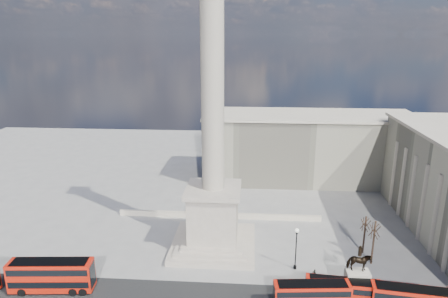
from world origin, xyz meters
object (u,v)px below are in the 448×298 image
object	(u,v)px
pedestrian_walking	(334,287)
pedestrian_standing	(334,287)
victorian_lamp	(296,245)
red_bus_b	(312,296)
red_bus_c	(343,293)
red_bus_a	(52,275)
nelsons_column	(213,175)
equestrian_statue	(357,281)
pedestrian_crossing	(314,274)

from	to	relation	value
pedestrian_walking	pedestrian_standing	size ratio (longest dim) A/B	1.03
victorian_lamp	pedestrian_standing	xyz separation A→B (m)	(4.82, -5.54, -3.19)
red_bus_b	red_bus_c	bearing A→B (deg)	9.40
red_bus_a	pedestrian_walking	world-z (taller)	red_bus_a
nelsons_column	red_bus_a	xyz separation A→B (m)	(-21.50, -13.95, -10.45)
victorian_lamp	equestrian_statue	distance (m)	10.20
victorian_lamp	equestrian_statue	xyz separation A→B (m)	(7.60, -6.70, -1.22)
pedestrian_walking	nelsons_column	bearing A→B (deg)	155.35
equestrian_statue	pedestrian_crossing	world-z (taller)	equestrian_statue
red_bus_a	equestrian_statue	distance (m)	42.38
nelsons_column	red_bus_a	bearing A→B (deg)	-147.03
red_bus_a	equestrian_statue	xyz separation A→B (m)	(42.36, 1.29, 0.34)
red_bus_a	victorian_lamp	size ratio (longest dim) A/B	1.72
red_bus_b	victorian_lamp	xyz separation A→B (m)	(-1.20, 9.54, 1.92)
pedestrian_crossing	pedestrian_standing	bearing A→B (deg)	-175.95
pedestrian_walking	pedestrian_crossing	bearing A→B (deg)	134.98
red_bus_c	pedestrian_standing	bearing A→B (deg)	106.32
nelsons_column	pedestrian_crossing	world-z (taller)	nelsons_column
pedestrian_walking	red_bus_a	bearing A→B (deg)	-168.68
pedestrian_walking	pedestrian_crossing	world-z (taller)	pedestrian_walking
nelsons_column	red_bus_b	xyz separation A→B (m)	(14.46, -15.50, -10.80)
red_bus_a	pedestrian_walking	size ratio (longest dim) A/B	6.75
red_bus_a	pedestrian_walking	distance (m)	39.70
red_bus_b	red_bus_c	size ratio (longest dim) A/B	1.03
red_bus_b	pedestrian_standing	xyz separation A→B (m)	(3.62, 4.00, -1.26)
red_bus_b	red_bus_a	bearing A→B (deg)	172.20
red_bus_a	victorian_lamp	bearing A→B (deg)	8.43
red_bus_b	victorian_lamp	world-z (taller)	victorian_lamp
pedestrian_standing	pedestrian_crossing	distance (m)	3.70
nelsons_column	red_bus_c	bearing A→B (deg)	-37.66
nelsons_column	red_bus_a	world-z (taller)	nelsons_column
nelsons_column	pedestrian_standing	bearing A→B (deg)	-32.46
pedestrian_standing	victorian_lamp	bearing A→B (deg)	-76.12
pedestrian_crossing	red_bus_a	bearing A→B (deg)	65.24
red_bus_b	nelsons_column	bearing A→B (deg)	127.68
nelsons_column	equestrian_statue	size ratio (longest dim) A/B	6.14
nelsons_column	pedestrian_crossing	size ratio (longest dim) A/B	30.36
red_bus_a	red_bus_c	world-z (taller)	red_bus_a
red_bus_c	pedestrian_crossing	xyz separation A→B (m)	(-2.81, 5.85, -1.23)
nelsons_column	victorian_lamp	world-z (taller)	nelsons_column
nelsons_column	pedestrian_walking	size ratio (longest dim) A/B	28.55
pedestrian_crossing	victorian_lamp	bearing A→B (deg)	12.05
red_bus_a	equestrian_statue	bearing A→B (deg)	-2.77
red_bus_a	victorian_lamp	distance (m)	35.70
red_bus_a	victorian_lamp	xyz separation A→B (m)	(34.76, 7.98, 1.57)
nelsons_column	pedestrian_crossing	xyz separation A→B (m)	(15.85, -8.55, -12.10)
pedestrian_walking	pedestrian_standing	xyz separation A→B (m)	(-0.01, 0.00, -0.02)
red_bus_a	pedestrian_standing	size ratio (longest dim) A/B	6.92
pedestrian_crossing	equestrian_statue	bearing A→B (deg)	-162.34
red_bus_c	victorian_lamp	bearing A→B (deg)	127.63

